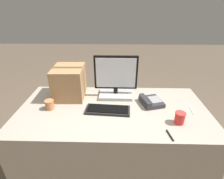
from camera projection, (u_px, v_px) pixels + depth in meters
name	position (u px, v px, depth m)	size (l,w,h in m)	color
ground_plane	(113.00, 162.00, 2.01)	(12.00, 12.00, 0.00)	brown
office_desk	(113.00, 138.00, 1.84)	(1.80, 0.90, 0.73)	#A89E8E
monitor	(116.00, 81.00, 1.82)	(0.44, 0.25, 0.44)	#B7B7B7
keyboard	(108.00, 110.00, 1.63)	(0.42, 0.19, 0.03)	black
desk_phone	(151.00, 101.00, 1.73)	(0.24, 0.26, 0.07)	#2D2D33
paper_cup_left	(50.00, 105.00, 1.64)	(0.09, 0.09, 0.09)	#BC7547
paper_cup_right	(180.00, 118.00, 1.45)	(0.09, 0.09, 0.10)	red
spoon	(190.00, 108.00, 1.67)	(0.03, 0.15, 0.00)	silver
cardboard_box	(69.00, 82.00, 1.82)	(0.31, 0.36, 0.33)	#9E754C
pen_marker	(170.00, 135.00, 1.33)	(0.03, 0.12, 0.01)	black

